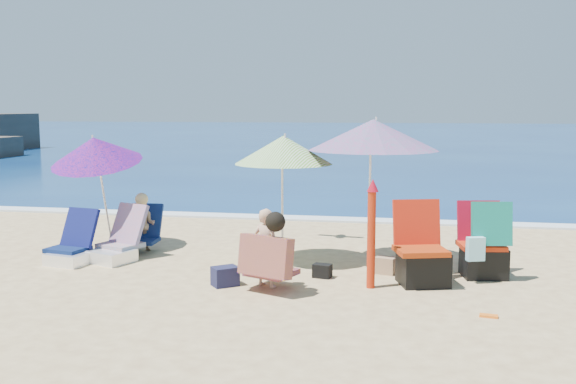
% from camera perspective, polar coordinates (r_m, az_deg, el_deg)
% --- Properties ---
extents(ground, '(120.00, 120.00, 0.00)m').
position_cam_1_polar(ground, '(8.20, 0.78, -8.60)').
color(ground, '#D8BC84').
rests_on(ground, ground).
extents(sea, '(120.00, 80.00, 0.12)m').
position_cam_1_polar(sea, '(52.83, 9.20, 4.86)').
color(sea, navy).
rests_on(sea, ground).
extents(foam, '(120.00, 0.50, 0.04)m').
position_cam_1_polar(foam, '(13.13, 4.60, -2.42)').
color(foam, white).
rests_on(foam, ground).
extents(umbrella_turquoise, '(2.24, 2.24, 2.13)m').
position_cam_1_polar(umbrella_turquoise, '(9.33, 7.46, 4.97)').
color(umbrella_turquoise, white).
rests_on(umbrella_turquoise, ground).
extents(umbrella_striped, '(1.77, 1.77, 1.89)m').
position_cam_1_polar(umbrella_striped, '(9.36, -0.39, 3.69)').
color(umbrella_striped, silver).
rests_on(umbrella_striped, ground).
extents(umbrella_blue, '(1.45, 1.51, 1.95)m').
position_cam_1_polar(umbrella_blue, '(10.67, -16.50, 3.53)').
color(umbrella_blue, white).
rests_on(umbrella_blue, ground).
extents(furled_umbrella, '(0.15, 0.15, 1.38)m').
position_cam_1_polar(furled_umbrella, '(8.21, 7.32, -3.19)').
color(furled_umbrella, '#B4260C').
rests_on(furled_umbrella, ground).
extents(chair_navy, '(0.70, 0.82, 0.76)m').
position_cam_1_polar(chair_navy, '(10.08, -18.39, -4.75)').
color(chair_navy, '#0C1C45').
rests_on(chair_navy, ground).
extents(chair_rainbow, '(0.81, 0.99, 0.81)m').
position_cam_1_polar(chair_rainbow, '(10.05, -14.69, -4.58)').
color(chair_rainbow, '#E97152').
rests_on(chair_rainbow, ground).
extents(camp_chair_left, '(0.77, 0.81, 1.07)m').
position_cam_1_polar(camp_chair_left, '(8.57, 11.62, -5.81)').
color(camp_chair_left, '#A12F0B').
rests_on(camp_chair_left, ground).
extents(camp_chair_right, '(0.69, 0.82, 1.05)m').
position_cam_1_polar(camp_chair_right, '(9.10, 16.74, -4.83)').
color(camp_chair_right, red).
rests_on(camp_chair_right, ground).
extents(person_center, '(0.73, 0.85, 1.02)m').
position_cam_1_polar(person_center, '(8.12, -1.82, -5.17)').
color(person_center, tan).
rests_on(person_center, ground).
extents(person_left, '(0.54, 0.65, 0.93)m').
position_cam_1_polar(person_left, '(10.56, -12.56, -2.77)').
color(person_left, tan).
rests_on(person_left, ground).
extents(bag_navy_a, '(0.39, 0.38, 0.25)m').
position_cam_1_polar(bag_navy_a, '(8.41, -5.52, -7.34)').
color(bag_navy_a, '#1A1C3A').
rests_on(bag_navy_a, ground).
extents(bag_tan, '(0.31, 0.26, 0.23)m').
position_cam_1_polar(bag_tan, '(9.06, 8.53, -6.36)').
color(bag_tan, '#A07D5B').
rests_on(bag_tan, ground).
extents(bag_black_b, '(0.27, 0.21, 0.18)m').
position_cam_1_polar(bag_black_b, '(8.78, 3.01, -6.90)').
color(bag_black_b, black).
rests_on(bag_black_b, ground).
extents(orange_item, '(0.21, 0.12, 0.03)m').
position_cam_1_polar(orange_item, '(7.52, 17.14, -10.31)').
color(orange_item, orange).
rests_on(orange_item, ground).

